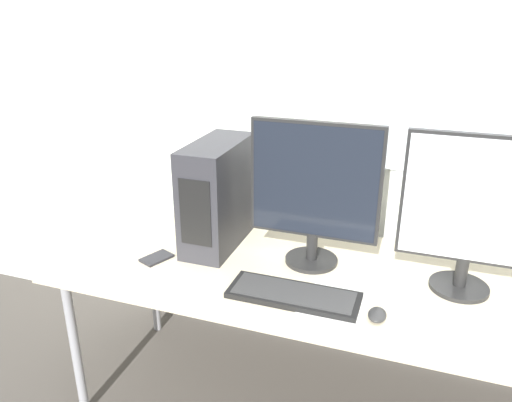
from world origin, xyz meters
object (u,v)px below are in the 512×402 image
Objects in this scene: pc_tower at (218,194)px; monitor_main at (314,190)px; keyboard at (294,295)px; cell_phone at (157,258)px; monitor_right_near at (472,211)px; mouse at (377,315)px.

pc_tower is 0.78× the size of monitor_main.
monitor_main is 1.24× the size of keyboard.
pc_tower is at bearing 143.46° from keyboard.
keyboard reaches higher than cell_phone.
monitor_right_near is 4.00× the size of cell_phone.
pc_tower is 0.36m from cell_phone.
monitor_main is at bearing -5.05° from pc_tower.
mouse is 0.91m from cell_phone.
keyboard is 0.30m from mouse.
monitor_main is 0.56m from monitor_right_near.
keyboard is 5.15× the size of mouse.
pc_tower is at bearing 176.71° from monitor_right_near.
keyboard is 3.22× the size of cell_phone.
monitor_right_near reaches higher than keyboard.
cell_phone is at bearing -162.61° from monitor_main.
mouse is 0.62× the size of cell_phone.
monitor_main is at bearing 178.05° from monitor_right_near.
monitor_right_near is 0.49m from mouse.
mouse is (0.30, -0.31, -0.30)m from monitor_main.
mouse is (-0.26, -0.29, -0.30)m from monitor_right_near.
cell_phone is (-0.60, 0.09, -0.01)m from keyboard.
monitor_main reaches higher than keyboard.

